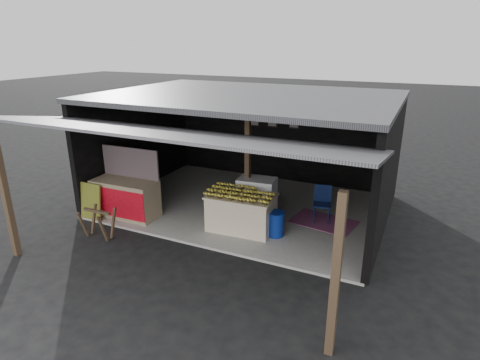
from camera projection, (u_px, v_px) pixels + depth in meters
The scene contains 13 objects.
ground at pixel (199, 247), 8.75m from camera, with size 80.00×80.00×0.00m, color black.
concrete_slab at pixel (246, 206), 10.87m from camera, with size 7.00×5.00×0.06m, color gray.
shophouse at pixel (252, 128), 10.46m from camera, with size 7.40×7.29×3.02m.
banana_table at pixel (241, 212), 9.33m from camera, with size 1.60×1.05×0.85m.
banana_pile at pixel (241, 192), 9.16m from camera, with size 1.42×0.85×0.17m, color yellow, non-canonical shape.
white_crate at pixel (257, 198), 9.97m from camera, with size 0.97×0.71×1.01m.
neighbor_stall at pixel (126, 196), 10.05m from camera, with size 1.67×0.80×1.70m.
green_signboard at pixel (91, 201), 9.88m from camera, with size 0.61×0.04×0.91m, color black.
sawhorse at pixel (98, 220), 9.03m from camera, with size 0.71×0.62×0.69m.
water_barrel at pixel (276, 225), 9.06m from camera, with size 0.37×0.37×0.55m, color navy.
plastic_chair at pixel (322, 200), 9.79m from camera, with size 0.50×0.50×0.88m.
magenta_rug at pixel (323, 222), 9.83m from camera, with size 1.50×1.00×0.01m, color #731957.
picture_frames at pixel (274, 121), 12.36m from camera, with size 1.62×0.04×0.46m.
Camera 1 is at (4.11, -6.66, 4.27)m, focal length 30.00 mm.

